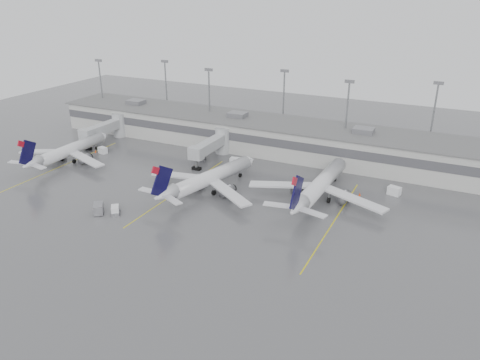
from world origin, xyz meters
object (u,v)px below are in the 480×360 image
at_px(jet_mid_left, 208,178).
at_px(baggage_tug, 115,211).
at_px(jet_far_left, 68,150).
at_px(jet_mid_right, 320,185).

height_order(jet_mid_left, baggage_tug, jet_mid_left).
bearing_deg(baggage_tug, jet_far_left, 110.51).
bearing_deg(jet_mid_left, jet_mid_right, 30.04).
xyz_separation_m(jet_far_left, baggage_tug, (30.48, -18.62, -2.38)).
xyz_separation_m(jet_mid_right, baggage_tug, (-34.55, -24.26, -2.72)).
xyz_separation_m(jet_far_left, jet_mid_left, (41.76, -0.95, 0.17)).
bearing_deg(jet_mid_right, jet_mid_left, -162.20).
bearing_deg(baggage_tug, jet_mid_left, 19.37).
relative_size(jet_mid_left, baggage_tug, 10.07).
height_order(jet_far_left, baggage_tug, jet_far_left).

